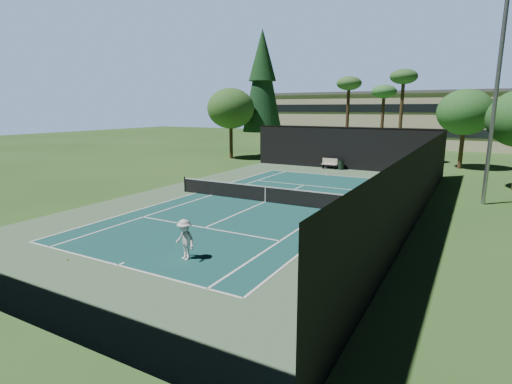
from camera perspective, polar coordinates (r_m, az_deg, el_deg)
ground at (r=25.15m, az=1.33°, el=-1.44°), size 160.00×160.00×0.00m
apron_slab at (r=25.15m, az=1.33°, el=-1.43°), size 18.00×32.00×0.01m
court_surface at (r=25.14m, az=1.33°, el=-1.42°), size 10.97×23.77×0.01m
court_lines at (r=25.14m, az=1.33°, el=-1.40°), size 11.07×23.87×0.01m
tennis_net at (r=25.03m, az=1.33°, el=-0.20°), size 12.90×0.10×1.10m
fence at (r=24.82m, az=1.42°, el=3.10°), size 18.04×32.05×4.03m
player at (r=15.79m, az=-10.13°, el=-6.72°), size 1.16×0.85×1.61m
tennis_ball_a at (r=17.32m, az=-25.36°, el=-8.71°), size 0.07×0.07×0.07m
tennis_ball_b at (r=27.80m, az=0.00°, el=-0.08°), size 0.07×0.07×0.07m
tennis_ball_c at (r=28.46m, az=3.53°, el=0.18°), size 0.08×0.08×0.08m
tennis_ball_d at (r=30.46m, az=-5.37°, el=0.92°), size 0.06×0.06×0.06m
park_bench at (r=39.59m, az=10.46°, el=4.06°), size 1.50×0.45×1.02m
trash_bin at (r=39.25m, az=12.05°, el=3.83°), size 0.56×0.56×0.95m
pine_tree at (r=49.67m, az=0.92°, el=16.21°), size 4.80×4.80×15.00m
palm_a at (r=47.65m, az=13.13°, el=14.45°), size 2.80×2.80×9.32m
palm_b at (r=48.71m, az=17.82°, el=13.16°), size 2.80×2.80×8.42m
palm_c at (r=45.36m, az=20.33°, el=14.71°), size 2.80×2.80×9.77m
decid_tree_a at (r=43.70m, az=27.70°, el=10.05°), size 5.12×5.12×7.62m
decid_tree_c at (r=47.09m, az=-3.63°, el=11.81°), size 5.44×5.44×8.09m
campus_building at (r=68.62m, az=19.80°, el=9.85°), size 40.50×12.50×8.30m
light_pole at (r=27.69m, az=31.04°, el=11.60°), size 0.90×0.25×12.22m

